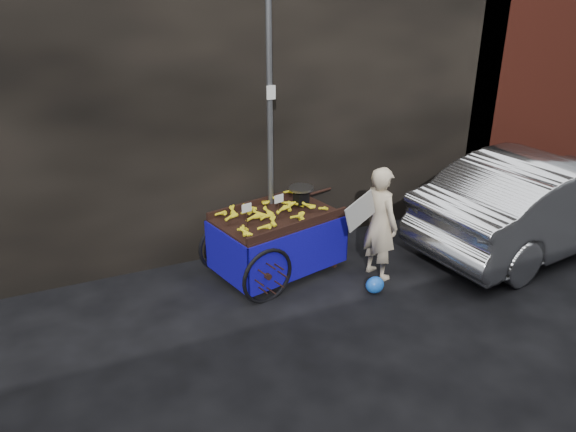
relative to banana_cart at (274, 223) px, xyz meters
name	(u,v)px	position (x,y,z in m)	size (l,w,h in m)	color
ground	(289,304)	(-0.15, -0.83, -0.75)	(80.00, 80.00, 0.00)	black
building_wall	(242,68)	(0.25, 1.77, 1.75)	(13.50, 2.00, 5.00)	black
street_pole	(270,121)	(0.15, 0.47, 1.26)	(0.12, 0.10, 4.00)	slate
banana_cart	(274,223)	(0.00, 0.00, 0.00)	(2.40, 1.47, 1.21)	black
vendor	(380,223)	(1.25, -0.65, 0.04)	(0.89, 0.63, 1.56)	beige
plastic_bag	(375,285)	(0.98, -1.04, -0.64)	(0.25, 0.20, 0.23)	blue
parked_car	(545,200)	(4.02, -0.83, -0.03)	(1.52, 4.35, 1.43)	silver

